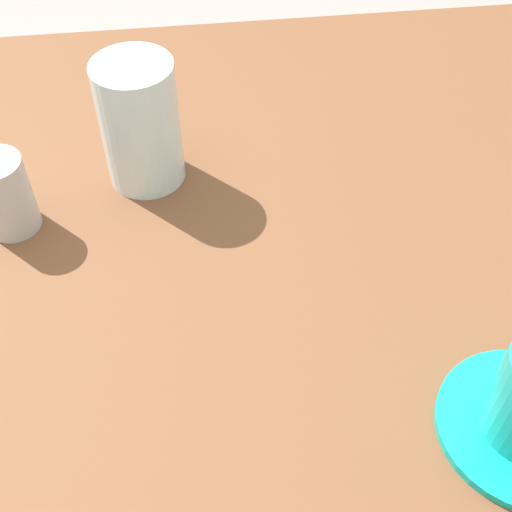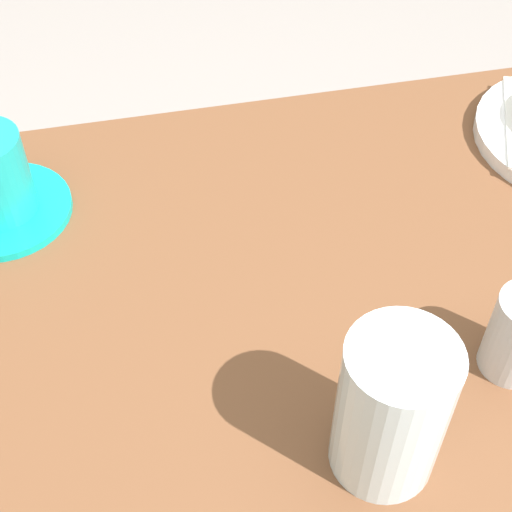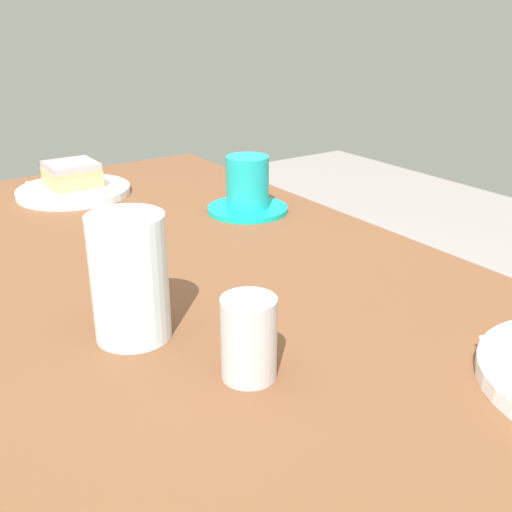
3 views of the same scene
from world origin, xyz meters
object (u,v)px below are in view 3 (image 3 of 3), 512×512
plate_glazed_square (74,191)px  coffee_cup (247,188)px  water_glass (129,278)px  sugar_jar (249,338)px  donut_glazed_square (72,174)px

plate_glazed_square → coffee_cup: size_ratio=1.51×
plate_glazed_square → water_glass: size_ratio=1.52×
plate_glazed_square → water_glass: (-0.53, 0.12, 0.06)m
water_glass → coffee_cup: (0.27, -0.32, -0.03)m
plate_glazed_square → sugar_jar: (-0.65, 0.06, 0.03)m
coffee_cup → plate_glazed_square: bearing=38.2°
donut_glazed_square → water_glass: (-0.53, 0.12, 0.03)m
water_glass → donut_glazed_square: bearing=-12.7°
plate_glazed_square → coffee_cup: bearing=-141.8°
sugar_jar → donut_glazed_square: bearing=-5.5°
coffee_cup → sugar_jar: coffee_cup is taller
coffee_cup → donut_glazed_square: bearing=38.2°
donut_glazed_square → plate_glazed_square: bearing=0.0°
water_glass → sugar_jar: (-0.13, -0.06, -0.03)m
plate_glazed_square → water_glass: water_glass is taller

